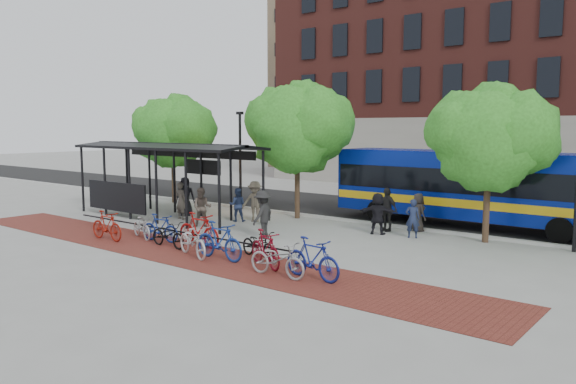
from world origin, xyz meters
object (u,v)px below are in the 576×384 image
Objects in this scene: pedestrian_5 at (378,214)px; tree_a at (174,129)px; bike_6 at (193,241)px; pedestrian_2 at (237,205)px; pedestrian_0 at (185,196)px; pedestrian_8 at (202,208)px; bike_10 at (277,259)px; bus at (472,184)px; pedestrian_3 at (255,201)px; pedestrian_4 at (387,209)px; tree_c at (492,135)px; bike_9 at (265,249)px; lamp_post_left at (240,158)px; bike_2 at (142,227)px; bike_3 at (160,228)px; bike_5 at (199,230)px; bus_shelter at (164,155)px; bike_7 at (219,241)px; bike_4 at (168,234)px; bike_1 at (107,226)px; pedestrian_9 at (263,214)px; bike_11 at (312,259)px; pedestrian_1 at (181,201)px; pedestrian_7 at (413,218)px; tree_b at (300,124)px; bike_8 at (258,244)px; pedestrian_6 at (418,212)px.

tree_a is at bearing -23.67° from pedestrian_5.
bike_6 is 1.32× the size of pedestrian_2.
pedestrian_8 is at bearing -80.19° from pedestrian_0.
bike_10 is at bearing 78.83° from pedestrian_5.
bus reaches higher than pedestrian_3.
pedestrian_5 is at bearing -72.42° from pedestrian_4.
bike_9 is (-4.07, -8.14, -3.47)m from tree_c.
tree_a is at bearing -177.08° from lamp_post_left.
bike_2 is at bearing 82.04° from bike_10.
bike_3 is 0.85× the size of bike_5.
bike_7 is at bearing -28.44° from bus_shelter.
bike_4 is 0.97× the size of pedestrian_3.
bike_1 is 6.00m from pedestrian_9.
bike_6 is 1.19× the size of pedestrian_8.
bike_5 reaches higher than bike_11.
pedestrian_1 is (-4.50, 4.46, 0.40)m from bike_4.
tree_c is at bearing 173.15° from pedestrian_7.
bus_shelter is at bearing -147.85° from pedestrian_4.
pedestrian_7 is (-2.62, -1.01, -3.28)m from tree_c.
tree_b reaches higher than pedestrian_7.
bike_7 is (2.04, -0.95, 0.01)m from bike_5.
pedestrian_3 reaches higher than bike_3.
pedestrian_0 reaches higher than bike_11.
tree_a is 3.30× the size of pedestrian_9.
bus_shelter is at bearing -4.22° from pedestrian_5.
pedestrian_6 is (1.99, 7.79, 0.34)m from bike_8.
bike_10 is 7.64m from pedestrian_5.
bus_shelter is at bearing 7.77° from pedestrian_1.
pedestrian_6 reaches higher than pedestrian_7.
bus_shelter is 6.25× the size of pedestrian_5.
bus_shelter is 10.12m from bike_8.
bike_5 is at bearing 86.38° from bike_11.
pedestrian_2 is 0.83× the size of pedestrian_3.
pedestrian_1 is 2.57m from pedestrian_8.
tree_b reaches higher than bike_2.
lamp_post_left reaches higher than pedestrian_4.
pedestrian_3 is at bearing 45.55° from bike_10.
pedestrian_1 is at bearing -91.90° from lamp_post_left.
tree_b is 3.70× the size of bike_8.
bus is at bearing 12.83° from lamp_post_left.
bike_11 is at bearing -62.70° from pedestrian_4.
pedestrian_1 is at bearing -110.30° from pedestrian_9.
pedestrian_9 is (2.57, 2.96, 0.41)m from bike_3.
tree_c reaches higher than bike_4.
bike_6 is 1.08× the size of pedestrian_0.
tree_c is 1.16× the size of lamp_post_left.
bike_5 reaches higher than bike_10.
pedestrian_4 is at bearing -175.44° from tree_c.
lamp_post_left reaches higher than bike_4.
bike_1 is at bearing -129.92° from bus.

